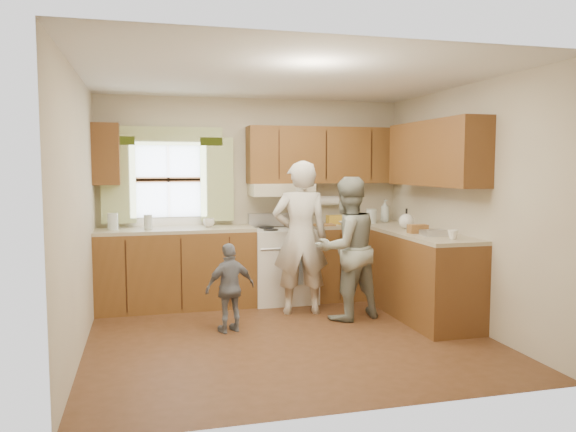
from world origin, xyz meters
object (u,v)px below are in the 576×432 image
object	(u,v)px
woman_left	(300,238)
woman_right	(347,248)
stove	(283,264)
child	(230,288)

from	to	relation	value
woman_left	woman_right	xyz separation A→B (m)	(0.43, -0.35, -0.09)
stove	woman_right	world-z (taller)	woman_right
woman_left	woman_right	size ratio (longest dim) A/B	1.11
stove	woman_left	xyz separation A→B (m)	(0.05, -0.60, 0.40)
woman_left	woman_right	distance (m)	0.56
child	woman_left	bearing A→B (deg)	-166.30
woman_right	child	xyz separation A→B (m)	(-1.30, -0.17, -0.33)
stove	child	size ratio (longest dim) A/B	1.19
woman_right	child	world-z (taller)	woman_right
woman_left	woman_right	world-z (taller)	woman_left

